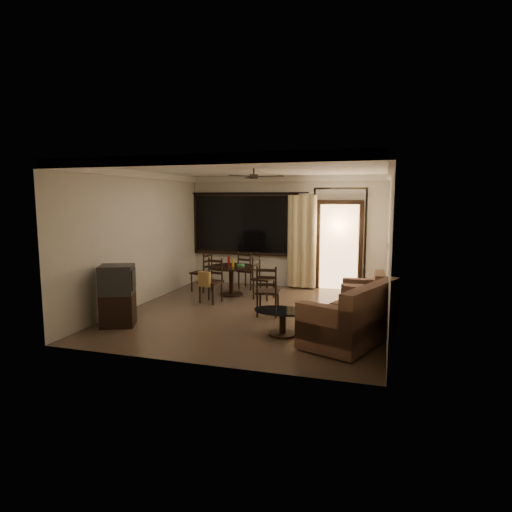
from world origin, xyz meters
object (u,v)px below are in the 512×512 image
(dining_table, at_px, (231,272))
(dining_chair_south, at_px, (211,289))
(armchair, at_px, (365,297))
(dining_chair_west, at_px, (202,280))
(dining_chair_north, at_px, (248,277))
(tv_cabinet, at_px, (118,295))
(dining_chair_east, at_px, (263,286))
(coffee_table, at_px, (283,318))
(sofa, at_px, (354,319))
(side_chair, at_px, (268,301))

(dining_table, xyz_separation_m, dining_chair_south, (-0.17, -0.84, -0.23))
(dining_chair_south, bearing_deg, armchair, 11.53)
(dining_chair_west, xyz_separation_m, armchair, (3.90, -1.00, 0.05))
(dining_chair_north, bearing_deg, armchair, 162.63)
(dining_chair_south, distance_m, tv_cabinet, 2.25)
(dining_chair_east, bearing_deg, dining_table, 89.91)
(tv_cabinet, xyz_separation_m, coffee_table, (2.90, 0.33, -0.26))
(dining_chair_east, distance_m, dining_chair_north, 1.15)
(dining_table, xyz_separation_m, dining_chair_east, (0.82, -0.17, -0.25))
(dining_chair_north, bearing_deg, dining_chair_east, 136.76)
(dining_chair_south, bearing_deg, sofa, -17.77)
(side_chair, bearing_deg, tv_cabinet, 23.16)
(dining_chair_west, height_order, dining_chair_south, same)
(dining_chair_east, distance_m, side_chair, 1.42)
(dining_chair_east, height_order, tv_cabinet, tv_cabinet)
(dining_chair_north, relative_size, tv_cabinet, 0.88)
(dining_chair_north, height_order, coffee_table, dining_chair_north)
(dining_chair_west, bearing_deg, dining_table, 90.09)
(dining_table, height_order, dining_chair_north, dining_chair_north)
(side_chair, bearing_deg, sofa, 139.75)
(coffee_table, bearing_deg, dining_chair_west, 134.21)
(coffee_table, bearing_deg, dining_chair_east, 112.90)
(coffee_table, distance_m, side_chair, 1.18)
(dining_chair_west, height_order, dining_chair_north, same)
(dining_chair_west, height_order, coffee_table, dining_chair_west)
(dining_chair_east, bearing_deg, dining_chair_south, 135.70)
(dining_chair_west, relative_size, dining_chair_north, 1.00)
(dining_chair_west, relative_size, armchair, 1.14)
(dining_chair_south, bearing_deg, dining_chair_east, 45.70)
(side_chair, bearing_deg, dining_chair_east, -77.87)
(dining_table, xyz_separation_m, dining_chair_west, (-0.82, 0.17, -0.25))
(sofa, bearing_deg, dining_chair_north, 151.74)
(dining_table, xyz_separation_m, tv_cabinet, (-1.07, -2.89, 0.01))
(dining_chair_south, bearing_deg, dining_chair_west, 134.30)
(sofa, bearing_deg, dining_chair_south, 172.60)
(coffee_table, bearing_deg, armchair, 54.11)
(dining_chair_west, height_order, armchair, dining_chair_west)
(dining_chair_west, relative_size, dining_chair_south, 1.00)
(dining_chair_east, distance_m, coffee_table, 2.60)
(dining_table, xyz_separation_m, armchair, (3.07, -0.84, -0.20))
(dining_table, distance_m, armchair, 3.19)
(dining_chair_south, bearing_deg, tv_cabinet, -102.30)
(coffee_table, bearing_deg, side_chair, 117.15)
(armchair, height_order, side_chair, side_chair)
(dining_chair_north, bearing_deg, tv_cabinet, 82.91)
(tv_cabinet, bearing_deg, dining_chair_west, 61.45)
(armchair, bearing_deg, coffee_table, -128.37)
(dining_table, distance_m, sofa, 3.95)
(sofa, bearing_deg, dining_chair_east, 153.36)
(armchair, bearing_deg, dining_table, 162.28)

